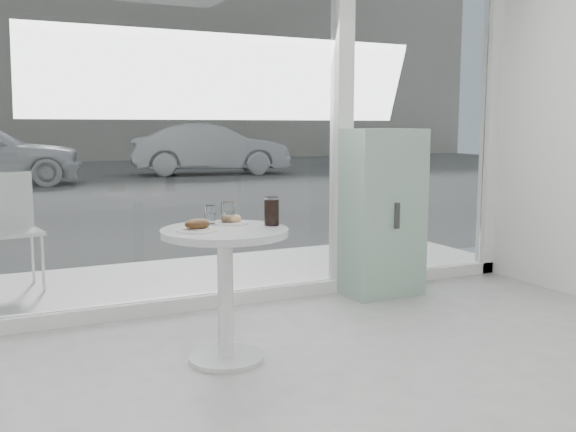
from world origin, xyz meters
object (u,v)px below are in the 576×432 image
mint_cabinet (381,212)px  water_tumbler_b (228,215)px  cola_glass (272,212)px  plate_fritter (198,226)px  water_tumbler_a (210,216)px  car_silver (210,149)px  plate_donut (231,221)px  patio_chair (11,223)px  main_table (225,267)px

mint_cabinet → water_tumbler_b: mint_cabinet is taller
cola_glass → water_tumbler_b: bearing=146.9°
plate_fritter → water_tumbler_a: (0.15, 0.23, 0.02)m
cola_glass → car_silver: bearing=72.6°
plate_donut → mint_cabinet: bearing=24.9°
patio_chair → cola_glass: 2.52m
patio_chair → water_tumbler_b: bearing=-69.8°
main_table → plate_donut: (0.10, 0.16, 0.24)m
patio_chair → plate_fritter: 2.32m
main_table → plate_donut: size_ratio=3.82×
plate_donut → water_tumbler_a: bearing=149.7°
water_tumbler_b → cola_glass: 0.26m
car_silver → patio_chair: bearing=166.0°
patio_chair → car_silver: bearing=55.5°
water_tumbler_b → main_table: bearing=-117.6°
plate_donut → water_tumbler_a: size_ratio=1.88×
patio_chair → water_tumbler_b: patio_chair is taller
patio_chair → water_tumbler_b: size_ratio=6.99×
patio_chair → cola_glass: patio_chair is taller
mint_cabinet → water_tumbler_a: size_ratio=12.36×
car_silver → plate_fritter: size_ratio=18.39×
main_table → water_tumbler_a: (-0.01, 0.22, 0.27)m
main_table → plate_fritter: bearing=-175.8°
mint_cabinet → water_tumbler_b: (-1.57, -0.73, 0.17)m
patio_chair → water_tumbler_a: bearing=-70.8°
mint_cabinet → plate_donut: mint_cabinet is taller
main_table → patio_chair: size_ratio=0.83×
mint_cabinet → plate_fritter: size_ratio=5.64×
water_tumbler_a → plate_donut: bearing=-30.3°
main_table → patio_chair: bearing=115.6°
water_tumbler_b → cola_glass: cola_glass is taller
patio_chair → water_tumbler_b: (1.10, -1.99, 0.25)m
plate_fritter → plate_donut: plate_fritter is taller
patio_chair → car_silver: size_ratio=0.21×
water_tumbler_b → plate_donut: bearing=27.8°
water_tumbler_a → water_tumbler_b: (0.08, -0.08, 0.01)m
main_table → plate_fritter: plate_fritter is taller
water_tumbler_b → mint_cabinet: bearing=24.9°
main_table → cola_glass: size_ratio=4.66×
plate_fritter → water_tumbler_a: 0.28m
car_silver → cola_glass: size_ratio=26.09×
cola_glass → mint_cabinet: bearing=32.8°
car_silver → water_tumbler_b: car_silver is taller
main_table → patio_chair: patio_chair is taller
cola_glass → water_tumbler_a: bearing=144.0°
plate_fritter → water_tumbler_a: size_ratio=2.19×
main_table → plate_fritter: 0.29m
plate_fritter → water_tumbler_b: bearing=33.6°
car_silver → cola_glass: 14.45m
car_silver → cola_glass: bearing=174.4°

